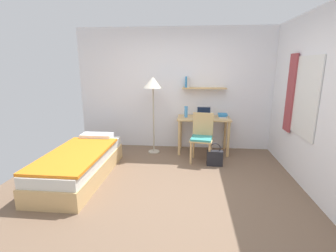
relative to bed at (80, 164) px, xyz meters
The scene contains 11 objects.
ground_plane 1.54m from the bed, ahead, with size 5.28×5.28×0.00m, color brown.
wall_back 2.56m from the bed, 49.79° to the left, with size 4.40×0.27×2.60m.
wall_right 3.68m from the bed, ahead, with size 0.10×4.40×2.60m.
bed is the anchor object (origin of this frame).
desk 2.55m from the bed, 35.35° to the left, with size 1.08×0.57×0.76m.
desk_chair 2.24m from the bed, 25.41° to the left, with size 0.47×0.47×0.93m.
standing_lamp 2.04m from the bed, 52.70° to the left, with size 0.40×0.40×1.59m.
laptop 2.62m from the bed, 36.46° to the left, with size 0.31×0.22×0.21m.
water_bottle 2.31m from the bed, 40.61° to the left, with size 0.07×0.07×0.23m, color #4C99DB.
book_stack 2.92m from the bed, 31.39° to the left, with size 0.18×0.24×0.08m.
handbag 2.36m from the bed, 18.06° to the left, with size 0.29×0.13×0.43m.
Camera 1 is at (0.30, -3.36, 1.81)m, focal length 26.26 mm.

